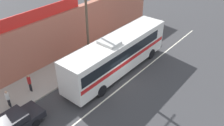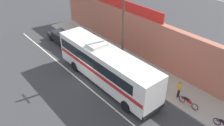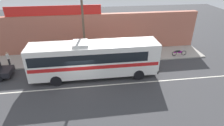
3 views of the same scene
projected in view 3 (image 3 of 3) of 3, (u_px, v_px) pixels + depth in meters
The scene contains 12 objects.
ground_plane at pixel (82, 82), 17.92m from camera, with size 70.00×70.00×0.00m, color #3A3A3D.
sidewalk_slab at pixel (82, 58), 22.42m from camera, with size 30.00×3.60×0.14m, color #A8A399.
storefront_facade at pixel (81, 34), 23.18m from camera, with size 30.00×0.70×4.80m, color #B26651.
storefront_billboard at pixel (54, 11), 21.43m from camera, with size 10.99×0.12×1.10m, color red.
road_center_stripe at pixel (82, 87), 17.22m from camera, with size 30.00×0.14×0.01m, color silver.
intercity_bus at pixel (94, 58), 17.96m from camera, with size 12.40×2.66×3.78m.
utility_pole at pixel (83, 27), 19.33m from camera, with size 1.60×0.22×8.09m.
motorcycle_green at pixel (179, 52), 22.59m from camera, with size 1.84×0.56×0.94m.
motorcycle_black at pixel (153, 54), 22.30m from camera, with size 1.89×0.56×0.94m.
pedestrian_near_shop at pixel (8, 58), 20.31m from camera, with size 0.30×0.48×1.57m.
pedestrian_by_curb at pixel (30, 54), 20.87m from camera, with size 0.30×0.48×1.65m.
pedestrian_far_right at pixel (143, 49), 22.14m from camera, with size 0.30×0.48×1.74m.
Camera 3 is at (0.89, -15.12, 10.19)m, focal length 29.59 mm.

